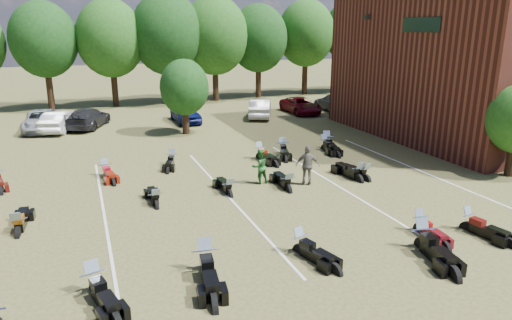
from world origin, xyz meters
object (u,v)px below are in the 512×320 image
car_4 (185,113)px  motorcycle_3 (206,272)px  person_grey (308,165)px  person_green (260,167)px

car_4 → motorcycle_3: 22.34m
person_grey → motorcycle_3: 8.62m
car_4 → person_grey: (1.97, -16.09, 0.18)m
car_4 → person_green: (0.03, -15.15, 0.07)m
person_green → person_grey: 2.15m
car_4 → person_green: bearing=-91.3°
car_4 → person_green: person_green is taller
person_green → motorcycle_3: (-4.36, -6.75, -0.80)m
person_grey → motorcycle_3: size_ratio=0.72×
person_green → motorcycle_3: size_ratio=0.63×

